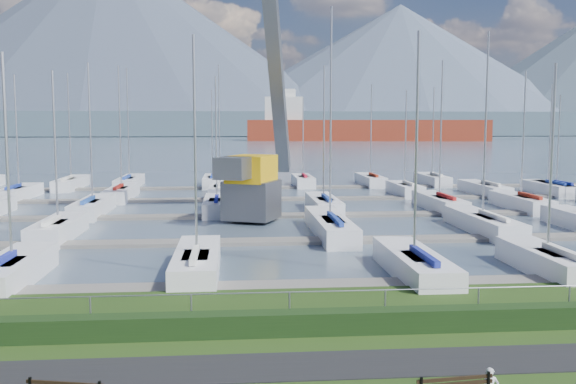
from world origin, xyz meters
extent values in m
cube|color=black|center=(0.00, -3.00, 0.01)|extent=(160.00, 2.00, 0.04)
cube|color=#485869|center=(0.00, 260.00, -0.40)|extent=(800.00, 540.00, 0.20)
cube|color=black|center=(0.00, -0.40, 0.35)|extent=(80.00, 0.70, 0.70)
cylinder|color=gray|center=(0.00, 0.00, 1.20)|extent=(80.00, 0.04, 0.04)
cube|color=#475967|center=(0.00, 330.00, 6.00)|extent=(900.00, 80.00, 12.00)
cone|color=#3D475A|center=(-80.00, 400.00, 57.50)|extent=(340.00, 340.00, 115.00)
cone|color=#49556B|center=(110.00, 410.00, 42.50)|extent=(300.00, 300.00, 85.00)
cube|color=slate|center=(0.00, 6.00, -0.22)|extent=(90.00, 1.60, 0.25)
cube|color=slate|center=(0.00, 16.00, -0.22)|extent=(90.00, 1.60, 0.25)
cube|color=gray|center=(0.00, 26.00, -0.22)|extent=(90.00, 1.60, 0.25)
cube|color=gray|center=(0.00, 36.00, -0.22)|extent=(90.00, 1.60, 0.25)
cube|color=slate|center=(0.00, 46.00, -0.22)|extent=(90.00, 1.60, 0.25)
cube|color=black|center=(-6.38, -5.40, 0.74)|extent=(1.76, 0.44, 0.08)
cube|color=black|center=(2.95, -5.82, 0.65)|extent=(0.06, 0.06, 0.40)
cube|color=black|center=(2.16, -5.89, 0.62)|extent=(1.79, 0.23, 0.08)
cube|color=black|center=(2.16, -5.89, 0.74)|extent=(1.79, 0.23, 0.08)
imported|color=silver|center=(3.05, -5.71, 0.51)|extent=(0.41, 0.30, 1.03)
cube|color=#54555B|center=(-1.43, 23.99, 1.20)|extent=(4.20, 4.20, 2.60)
cube|color=#EBAF0D|center=(-1.43, 23.99, 3.30)|extent=(3.73, 4.15, 1.80)
cube|color=slate|center=(0.37, 28.49, 12.30)|extent=(3.54, 11.15, 19.89)
cube|color=#5B5E63|center=(-2.63, 21.99, 3.50)|extent=(2.71, 2.81, 1.40)
cube|color=maroon|center=(48.17, 220.84, 2.50)|extent=(90.68, 29.02, 10.00)
cube|color=silver|center=(17.23, 224.75, 10.00)|extent=(15.64, 15.64, 12.00)
cube|color=silver|center=(17.23, 224.75, 17.00)|extent=(8.94, 8.94, 4.00)
camera|label=1|loc=(-2.71, -19.17, 6.37)|focal=40.00mm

